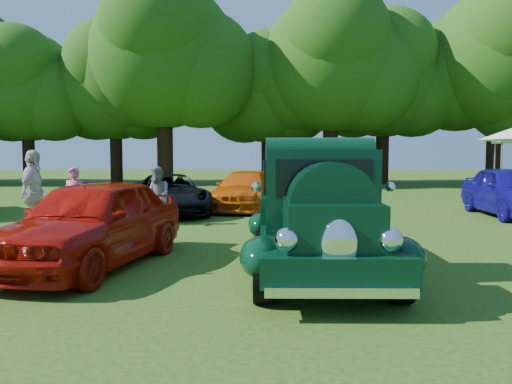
{
  "coord_description": "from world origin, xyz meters",
  "views": [
    {
      "loc": [
        0.47,
        -8.07,
        1.85
      ],
      "look_at": [
        0.35,
        2.19,
        1.1
      ],
      "focal_mm": 35.0,
      "sensor_mm": 36.0,
      "label": 1
    }
  ],
  "objects_px": {
    "red_convertible": "(92,222)",
    "back_car_blue": "(512,191)",
    "back_car_black": "(169,194)",
    "spectator_white": "(33,194)",
    "hero_pickup": "(317,220)",
    "back_car_orange": "(245,190)",
    "spectator_pink": "(74,200)",
    "spectator_grey": "(157,196)"
  },
  "relations": [
    {
      "from": "red_convertible",
      "to": "back_car_blue",
      "type": "distance_m",
      "value": 12.58
    },
    {
      "from": "back_car_black",
      "to": "spectator_white",
      "type": "height_order",
      "value": "spectator_white"
    },
    {
      "from": "hero_pickup",
      "to": "back_car_orange",
      "type": "distance_m",
      "value": 9.41
    },
    {
      "from": "back_car_black",
      "to": "spectator_pink",
      "type": "distance_m",
      "value": 4.07
    },
    {
      "from": "spectator_grey",
      "to": "spectator_pink",
      "type": "bearing_deg",
      "value": -95.37
    },
    {
      "from": "back_car_blue",
      "to": "back_car_orange",
      "type": "bearing_deg",
      "value": 170.64
    },
    {
      "from": "red_convertible",
      "to": "back_car_orange",
      "type": "relative_size",
      "value": 0.97
    },
    {
      "from": "back_car_orange",
      "to": "back_car_black",
      "type": "bearing_deg",
      "value": -137.39
    },
    {
      "from": "spectator_pink",
      "to": "hero_pickup",
      "type": "bearing_deg",
      "value": -35.1
    },
    {
      "from": "back_car_black",
      "to": "back_car_orange",
      "type": "xyz_separation_m",
      "value": [
        2.37,
        1.44,
        0.02
      ]
    },
    {
      "from": "back_car_black",
      "to": "spectator_pink",
      "type": "bearing_deg",
      "value": -130.86
    },
    {
      "from": "back_car_blue",
      "to": "spectator_grey",
      "type": "bearing_deg",
      "value": -164.96
    },
    {
      "from": "red_convertible",
      "to": "back_car_blue",
      "type": "bearing_deg",
      "value": 45.38
    },
    {
      "from": "back_car_blue",
      "to": "spectator_white",
      "type": "height_order",
      "value": "spectator_white"
    },
    {
      "from": "back_car_black",
      "to": "back_car_blue",
      "type": "relative_size",
      "value": 1.0
    },
    {
      "from": "back_car_orange",
      "to": "spectator_white",
      "type": "distance_m",
      "value": 7.59
    },
    {
      "from": "spectator_pink",
      "to": "back_car_blue",
      "type": "bearing_deg",
      "value": 17.38
    },
    {
      "from": "red_convertible",
      "to": "spectator_grey",
      "type": "xyz_separation_m",
      "value": [
        0.05,
        4.93,
        0.04
      ]
    },
    {
      "from": "hero_pickup",
      "to": "spectator_white",
      "type": "distance_m",
      "value": 6.82
    },
    {
      "from": "hero_pickup",
      "to": "spectator_grey",
      "type": "bearing_deg",
      "value": 124.48
    },
    {
      "from": "back_car_black",
      "to": "spectator_grey",
      "type": "height_order",
      "value": "spectator_grey"
    },
    {
      "from": "back_car_black",
      "to": "spectator_white",
      "type": "distance_m",
      "value": 5.12
    },
    {
      "from": "back_car_blue",
      "to": "spectator_grey",
      "type": "distance_m",
      "value": 10.59
    },
    {
      "from": "hero_pickup",
      "to": "spectator_grey",
      "type": "distance_m",
      "value": 6.45
    },
    {
      "from": "back_car_orange",
      "to": "spectator_grey",
      "type": "bearing_deg",
      "value": -107.66
    },
    {
      "from": "hero_pickup",
      "to": "spectator_white",
      "type": "xyz_separation_m",
      "value": [
        -6.0,
        3.24,
        0.15
      ]
    },
    {
      "from": "red_convertible",
      "to": "back_car_black",
      "type": "height_order",
      "value": "red_convertible"
    },
    {
      "from": "red_convertible",
      "to": "spectator_white",
      "type": "xyz_separation_m",
      "value": [
        -2.3,
        2.85,
        0.25
      ]
    },
    {
      "from": "hero_pickup",
      "to": "red_convertible",
      "type": "bearing_deg",
      "value": 174.04
    },
    {
      "from": "back_car_blue",
      "to": "spectator_white",
      "type": "distance_m",
      "value": 13.4
    },
    {
      "from": "back_car_black",
      "to": "spectator_pink",
      "type": "xyz_separation_m",
      "value": [
        -1.59,
        -3.75,
        0.15
      ]
    },
    {
      "from": "hero_pickup",
      "to": "back_car_blue",
      "type": "height_order",
      "value": "hero_pickup"
    },
    {
      "from": "back_car_orange",
      "to": "back_car_blue",
      "type": "height_order",
      "value": "back_car_blue"
    },
    {
      "from": "hero_pickup",
      "to": "back_car_black",
      "type": "bearing_deg",
      "value": 115.9
    },
    {
      "from": "spectator_pink",
      "to": "spectator_grey",
      "type": "xyz_separation_m",
      "value": [
        1.75,
        1.2,
        -0.0
      ]
    },
    {
      "from": "back_car_black",
      "to": "spectator_pink",
      "type": "height_order",
      "value": "spectator_pink"
    },
    {
      "from": "spectator_pink",
      "to": "red_convertible",
      "type": "bearing_deg",
      "value": -63.21
    },
    {
      "from": "back_car_orange",
      "to": "spectator_white",
      "type": "height_order",
      "value": "spectator_white"
    },
    {
      "from": "hero_pickup",
      "to": "back_car_orange",
      "type": "relative_size",
      "value": 1.1
    },
    {
      "from": "back_car_blue",
      "to": "spectator_pink",
      "type": "distance_m",
      "value": 12.58
    },
    {
      "from": "back_car_orange",
      "to": "back_car_blue",
      "type": "xyz_separation_m",
      "value": [
        8.18,
        -1.89,
        0.12
      ]
    },
    {
      "from": "hero_pickup",
      "to": "back_car_blue",
      "type": "distance_m",
      "value": 10.01
    }
  ]
}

